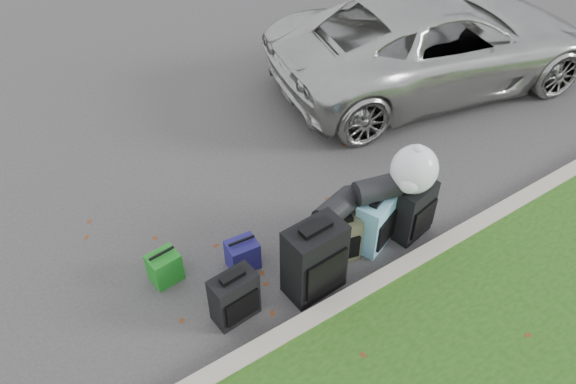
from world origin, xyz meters
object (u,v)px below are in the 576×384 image
suv (437,41)px  suitcase_teal (375,223)px  suitcase_small_black (234,297)px  suitcase_large_black_left (314,260)px  suitcase_large_black_right (413,210)px  tote_navy (243,254)px  suitcase_olive (341,239)px  tote_green (165,267)px

suv → suitcase_teal: (-2.91, -2.12, -0.37)m
suitcase_small_black → suitcase_large_black_left: (0.82, -0.14, 0.14)m
suv → suitcase_large_black_right: 3.33m
suitcase_large_black_left → suv: bearing=27.4°
tote_navy → suitcase_teal: bearing=-15.7°
suitcase_large_black_left → suitcase_olive: 0.53m
suitcase_large_black_left → tote_green: size_ratio=2.43×
suitcase_large_black_right → suitcase_large_black_left: bearing=170.6°
suitcase_large_black_right → tote_green: size_ratio=1.99×
suitcase_small_black → suitcase_olive: size_ratio=1.05×
suitcase_large_black_left → tote_green: (-1.18, 0.92, -0.24)m
suitcase_large_black_right → tote_green: (-2.51, 0.89, -0.17)m
suitcase_olive → suitcase_teal: suitcase_teal is taller
suitcase_small_black → suitcase_olive: suitcase_small_black is taller
suitcase_large_black_right → tote_green: bearing=149.7°
suv → suitcase_large_black_left: 4.42m
suitcase_small_black → tote_green: size_ratio=1.60×
suitcase_olive → tote_green: (-1.66, 0.74, -0.09)m
suitcase_small_black → suitcase_olive: 1.29m
suitcase_large_black_right → tote_navy: (-1.77, 0.60, -0.17)m
suitcase_olive → tote_green: 1.82m
suitcase_small_black → suitcase_large_black_right: (2.14, -0.10, 0.07)m
suv → tote_navy: 4.56m
suv → tote_green: suv is taller
tote_green → suv: bearing=9.2°
suitcase_olive → suitcase_large_black_right: suitcase_large_black_right is taller
suitcase_small_black → suitcase_large_black_left: bearing=-14.2°
suitcase_olive → suitcase_teal: size_ratio=0.82×
suitcase_large_black_left → suitcase_teal: (0.88, 0.13, -0.10)m
suitcase_large_black_right → suitcase_small_black: bearing=166.4°
suitcase_teal → tote_navy: bearing=137.7°
suitcase_small_black → suitcase_large_black_right: bearing=-7.4°
suitcase_teal → suitcase_large_black_right: bearing=-33.3°
suv → suitcase_small_black: (-4.61, -2.11, -0.41)m
suitcase_teal → tote_green: (-2.07, 0.79, -0.14)m
tote_green → tote_navy: bearing=-26.7°
suitcase_large_black_left → suitcase_large_black_right: (1.33, 0.03, -0.07)m
suitcase_olive → tote_navy: suitcase_olive is taller
suitcase_small_black → suitcase_teal: size_ratio=0.87×
suitcase_large_black_left → suitcase_large_black_right: bearing=-1.7°
tote_navy → suitcase_large_black_right: bearing=-13.6°
suitcase_large_black_left → suitcase_large_black_right: size_ratio=1.22×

